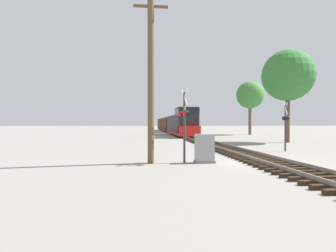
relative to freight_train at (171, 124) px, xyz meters
The scene contains 9 objects.
ground_plane 45.85m from the freight_train, 90.00° to the right, with size 400.00×400.00×0.00m, color gray.
rail_track_bed 45.85m from the freight_train, 90.00° to the right, with size 2.60×160.00×0.31m.
freight_train is the anchor object (origin of this frame).
crossing_signal_near 45.73m from the freight_train, 95.44° to the right, with size 0.48×1.02×3.90m.
crossing_signal_far 40.94m from the freight_train, 84.26° to the right, with size 0.50×1.01×3.62m.
relay_cabinet 45.79m from the freight_train, 94.08° to the right, with size 1.06×0.58×1.51m.
utility_pole 45.98m from the freight_train, 97.61° to the right, with size 1.80×0.34×8.77m.
tree_far_right 33.94m from the freight_train, 74.02° to the right, with size 5.52×5.52×10.05m.
tree_mid_background 19.19m from the freight_train, 43.89° to the right, with size 5.00×5.00×9.82m.
Camera 1 is at (-6.55, -13.37, 2.08)m, focal length 28.00 mm.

